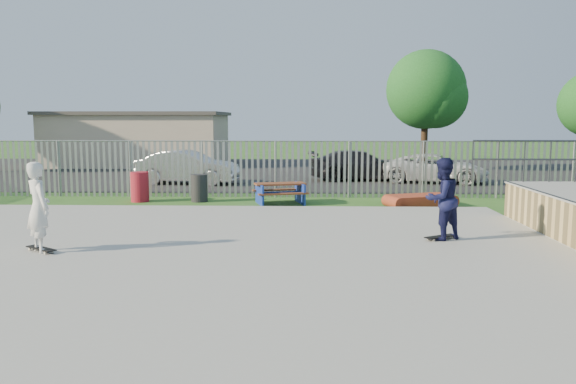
{
  "coord_description": "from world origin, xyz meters",
  "views": [
    {
      "loc": [
        2.05,
        -10.79,
        2.76
      ],
      "look_at": [
        1.66,
        2.0,
        1.1
      ],
      "focal_mm": 35.0,
      "sensor_mm": 36.0,
      "label": 1
    }
  ],
  "objects_px": {
    "picnic_table": "(280,193)",
    "skater_white": "(39,207)",
    "trash_bin_grey": "(199,188)",
    "car_silver": "(188,167)",
    "trash_bin_red": "(140,187)",
    "funbox": "(420,201)",
    "skater_navy": "(442,199)",
    "car_dark": "(360,165)",
    "car_white": "(435,168)",
    "tree_mid": "(426,90)"
  },
  "relations": [
    {
      "from": "picnic_table",
      "to": "skater_white",
      "type": "height_order",
      "value": "skater_white"
    },
    {
      "from": "trash_bin_grey",
      "to": "car_silver",
      "type": "height_order",
      "value": "car_silver"
    },
    {
      "from": "picnic_table",
      "to": "trash_bin_red",
      "type": "height_order",
      "value": "trash_bin_red"
    },
    {
      "from": "funbox",
      "to": "skater_navy",
      "type": "distance_m",
      "value": 5.72
    },
    {
      "from": "skater_white",
      "to": "skater_navy",
      "type": "bearing_deg",
      "value": -125.81
    },
    {
      "from": "car_dark",
      "to": "trash_bin_grey",
      "type": "bearing_deg",
      "value": 132.35
    },
    {
      "from": "car_dark",
      "to": "skater_white",
      "type": "distance_m",
      "value": 16.59
    },
    {
      "from": "trash_bin_grey",
      "to": "picnic_table",
      "type": "bearing_deg",
      "value": -8.72
    },
    {
      "from": "trash_bin_red",
      "to": "skater_white",
      "type": "bearing_deg",
      "value": -87.62
    },
    {
      "from": "car_white",
      "to": "skater_white",
      "type": "height_order",
      "value": "skater_white"
    },
    {
      "from": "funbox",
      "to": "trash_bin_red",
      "type": "relative_size",
      "value": 2.09
    },
    {
      "from": "car_silver",
      "to": "car_dark",
      "type": "bearing_deg",
      "value": -70.74
    },
    {
      "from": "skater_white",
      "to": "funbox",
      "type": "bearing_deg",
      "value": -97.26
    },
    {
      "from": "car_silver",
      "to": "car_dark",
      "type": "relative_size",
      "value": 0.94
    },
    {
      "from": "funbox",
      "to": "trash_bin_grey",
      "type": "height_order",
      "value": "trash_bin_grey"
    },
    {
      "from": "trash_bin_red",
      "to": "skater_white",
      "type": "height_order",
      "value": "skater_white"
    },
    {
      "from": "car_silver",
      "to": "funbox",
      "type": "bearing_deg",
      "value": -118.13
    },
    {
      "from": "car_dark",
      "to": "skater_navy",
      "type": "distance_m",
      "value": 13.3
    },
    {
      "from": "skater_white",
      "to": "trash_bin_red",
      "type": "bearing_deg",
      "value": -43.04
    },
    {
      "from": "tree_mid",
      "to": "car_white",
      "type": "bearing_deg",
      "value": -96.5
    },
    {
      "from": "skater_navy",
      "to": "trash_bin_red",
      "type": "bearing_deg",
      "value": -68.78
    },
    {
      "from": "trash_bin_red",
      "to": "skater_navy",
      "type": "bearing_deg",
      "value": -37.06
    },
    {
      "from": "trash_bin_red",
      "to": "funbox",
      "type": "bearing_deg",
      "value": -5.22
    },
    {
      "from": "trash_bin_grey",
      "to": "funbox",
      "type": "bearing_deg",
      "value": -7.1
    },
    {
      "from": "car_dark",
      "to": "tree_mid",
      "type": "distance_m",
      "value": 7.0
    },
    {
      "from": "picnic_table",
      "to": "skater_white",
      "type": "xyz_separation_m",
      "value": [
        -4.43,
        -7.49,
        0.69
      ]
    },
    {
      "from": "funbox",
      "to": "skater_navy",
      "type": "height_order",
      "value": "skater_navy"
    },
    {
      "from": "car_dark",
      "to": "skater_white",
      "type": "relative_size",
      "value": 2.57
    },
    {
      "from": "car_white",
      "to": "tree_mid",
      "type": "height_order",
      "value": "tree_mid"
    },
    {
      "from": "funbox",
      "to": "trash_bin_grey",
      "type": "xyz_separation_m",
      "value": [
        -7.23,
        0.9,
        0.27
      ]
    },
    {
      "from": "picnic_table",
      "to": "skater_white",
      "type": "relative_size",
      "value": 1.08
    },
    {
      "from": "trash_bin_grey",
      "to": "tree_mid",
      "type": "bearing_deg",
      "value": 49.05
    },
    {
      "from": "car_white",
      "to": "skater_navy",
      "type": "relative_size",
      "value": 2.5
    },
    {
      "from": "car_silver",
      "to": "skater_white",
      "type": "distance_m",
      "value": 12.97
    },
    {
      "from": "picnic_table",
      "to": "trash_bin_grey",
      "type": "height_order",
      "value": "trash_bin_grey"
    },
    {
      "from": "trash_bin_red",
      "to": "skater_navy",
      "type": "height_order",
      "value": "skater_navy"
    },
    {
      "from": "car_silver",
      "to": "skater_navy",
      "type": "xyz_separation_m",
      "value": [
        7.97,
        -11.57,
        0.31
      ]
    },
    {
      "from": "picnic_table",
      "to": "skater_navy",
      "type": "height_order",
      "value": "skater_navy"
    },
    {
      "from": "picnic_table",
      "to": "car_silver",
      "type": "height_order",
      "value": "car_silver"
    },
    {
      "from": "trash_bin_grey",
      "to": "car_dark",
      "type": "height_order",
      "value": "car_dark"
    },
    {
      "from": "picnic_table",
      "to": "tree_mid",
      "type": "distance_m",
      "value": 14.35
    },
    {
      "from": "picnic_table",
      "to": "skater_navy",
      "type": "distance_m",
      "value": 7.21
    },
    {
      "from": "funbox",
      "to": "trash_bin_grey",
      "type": "distance_m",
      "value": 7.3
    },
    {
      "from": "car_white",
      "to": "skater_white",
      "type": "xyz_separation_m",
      "value": [
        -10.94,
        -13.82,
        0.4
      ]
    },
    {
      "from": "trash_bin_grey",
      "to": "skater_navy",
      "type": "distance_m",
      "value": 9.25
    },
    {
      "from": "tree_mid",
      "to": "skater_white",
      "type": "bearing_deg",
      "value": -120.93
    },
    {
      "from": "trash_bin_red",
      "to": "skater_navy",
      "type": "xyz_separation_m",
      "value": [
        8.55,
        -6.46,
        0.54
      ]
    },
    {
      "from": "tree_mid",
      "to": "skater_navy",
      "type": "distance_m",
      "value": 18.5
    },
    {
      "from": "picnic_table",
      "to": "car_silver",
      "type": "relative_size",
      "value": 0.45
    },
    {
      "from": "funbox",
      "to": "car_silver",
      "type": "distance_m",
      "value": 10.53
    }
  ]
}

